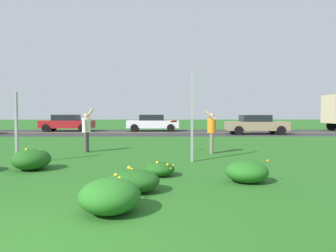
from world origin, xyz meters
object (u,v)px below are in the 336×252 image
frisbee_red (174,121)px  car_tan_rightmost (256,124)px  car_white_center_right (153,123)px  car_red_center_left (67,123)px  person_thrower_white_shirt (87,129)px  sign_post_near_path (16,128)px  person_catcher_orange_shirt (211,129)px  sign_post_by_roadside (192,116)px

frisbee_red → car_tan_rightmost: 12.56m
car_white_center_right → car_tan_rightmost: (7.97, -3.87, 0.00)m
car_red_center_left → car_tan_rightmost: same height
person_thrower_white_shirt → frisbee_red: (3.57, -0.21, 0.31)m
sign_post_near_path → frisbee_red: sign_post_near_path is taller
sign_post_near_path → car_red_center_left: (-3.87, 17.24, -0.39)m
car_red_center_left → car_tan_rightmost: size_ratio=1.00×
person_thrower_white_shirt → person_catcher_orange_shirt: bearing=-5.6°
frisbee_red → car_tan_rightmost: car_tan_rightmost is taller
sign_post_near_path → car_tan_rightmost: (11.61, 13.36, -0.39)m
frisbee_red → car_red_center_left: bearing=121.5°
person_catcher_orange_shirt → car_tan_rightmost: 12.11m
car_white_center_right → person_thrower_white_shirt: bearing=-98.6°
frisbee_red → car_red_center_left: 17.09m
sign_post_near_path → frisbee_red: bearing=27.8°
person_catcher_orange_shirt → car_red_center_left: 18.14m
car_tan_rightmost → car_red_center_left: bearing=166.0°
person_catcher_orange_shirt → car_red_center_left: person_catcher_orange_shirt is taller
car_red_center_left → car_tan_rightmost: bearing=-14.0°
car_white_center_right → person_catcher_orange_shirt: bearing=-79.0°
person_catcher_orange_shirt → car_tan_rightmost: person_catcher_orange_shirt is taller
car_tan_rightmost → person_catcher_orange_shirt: bearing=-114.8°
sign_post_near_path → sign_post_by_roadside: bearing=3.4°
car_red_center_left → sign_post_near_path: bearing=-77.4°
person_thrower_white_shirt → car_red_center_left: 15.33m
person_thrower_white_shirt → car_white_center_right: bearing=81.4°
sign_post_near_path → sign_post_by_roadside: (5.57, 0.33, 0.36)m
car_red_center_left → frisbee_red: bearing=-58.5°
car_red_center_left → person_catcher_orange_shirt: bearing=-55.0°
person_catcher_orange_shirt → car_red_center_left: bearing=125.0°
person_thrower_white_shirt → car_white_center_right: size_ratio=0.40×
car_white_center_right → car_tan_rightmost: bearing=-25.9°
frisbee_red → sign_post_near_path: bearing=-152.2°
person_thrower_white_shirt → sign_post_near_path: bearing=-117.1°
person_catcher_orange_shirt → car_white_center_right: 15.14m
person_thrower_white_shirt → car_red_center_left: (-5.34, 14.37, -0.21)m
sign_post_by_roadside → car_tan_rightmost: size_ratio=0.66×
sign_post_by_roadside → car_tan_rightmost: (6.05, 13.03, -0.75)m
person_thrower_white_shirt → person_catcher_orange_shirt: 5.08m
person_catcher_orange_shirt → car_red_center_left: (-10.40, 14.86, -0.22)m
sign_post_near_path → person_thrower_white_shirt: sign_post_near_path is taller
person_thrower_white_shirt → frisbee_red: person_thrower_white_shirt is taller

